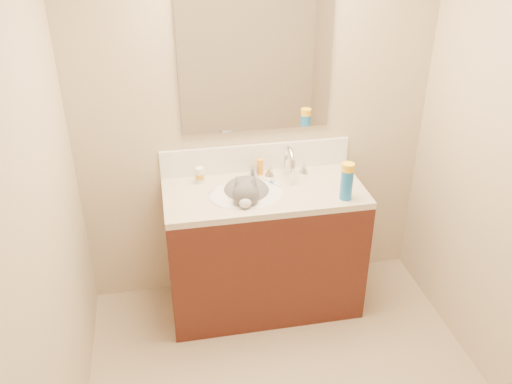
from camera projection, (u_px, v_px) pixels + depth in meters
name	position (u px, v px, depth m)	size (l,w,h in m)	color
room_shell	(317.00, 168.00, 2.09)	(2.24, 2.54, 2.52)	#BEAC8D
vanity_cabinet	(264.00, 252.00, 3.45)	(1.20, 0.55, 0.82)	#431912
counter_slab	(264.00, 193.00, 3.24)	(1.20, 0.55, 0.04)	beige
basin	(245.00, 205.00, 3.22)	(0.45, 0.36, 0.14)	silver
faucet	(288.00, 165.00, 3.33)	(0.28, 0.20, 0.21)	silver
cat	(247.00, 196.00, 3.22)	(0.36, 0.44, 0.33)	#535053
backsplash	(256.00, 158.00, 3.41)	(1.20, 0.02, 0.18)	white
mirror	(256.00, 65.00, 3.12)	(0.90, 0.02, 0.80)	white
pill_bottle	(200.00, 175.00, 3.29)	(0.05, 0.05, 0.10)	white
pill_label	(200.00, 176.00, 3.29)	(0.05, 0.05, 0.04)	gold
silver_jar	(253.00, 172.00, 3.37)	(0.05, 0.05, 0.06)	#B7B7BC
amber_bottle	(260.00, 167.00, 3.38)	(0.04, 0.04, 0.10)	orange
toothbrush	(272.00, 182.00, 3.30)	(0.02, 0.14, 0.01)	white
toothbrush_head	(272.00, 182.00, 3.30)	(0.02, 0.03, 0.02)	#6B9EE3
spray_can	(347.00, 184.00, 3.09)	(0.07, 0.07, 0.19)	blue
spray_cap	(348.00, 167.00, 3.04)	(0.07, 0.07, 0.04)	yellow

